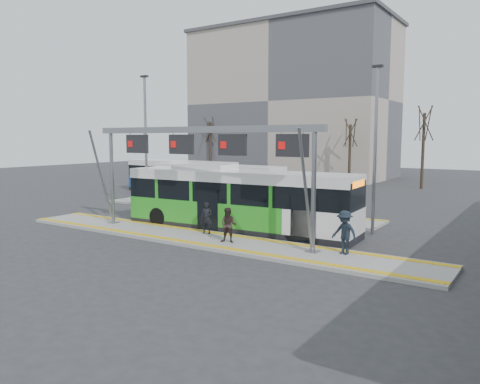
% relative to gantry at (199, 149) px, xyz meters
% --- Properties ---
extents(ground, '(120.00, 120.00, 0.00)m').
position_rel_gantry_xyz_m(ground, '(0.35, -0.25, -4.30)').
color(ground, '#2D2D30').
rests_on(ground, ground).
extents(platform_main, '(22.00, 3.00, 0.15)m').
position_rel_gantry_xyz_m(platform_main, '(0.35, -0.25, -4.22)').
color(platform_main, gray).
rests_on(platform_main, ground).
extents(platform_second, '(20.00, 3.00, 0.15)m').
position_rel_gantry_xyz_m(platform_second, '(-3.65, 7.75, -4.22)').
color(platform_second, gray).
rests_on(platform_second, ground).
extents(tactile_main, '(22.00, 2.65, 0.02)m').
position_rel_gantry_xyz_m(tactile_main, '(0.35, -0.25, -4.14)').
color(tactile_main, gold).
rests_on(tactile_main, platform_main).
extents(tactile_second, '(20.00, 0.35, 0.02)m').
position_rel_gantry_xyz_m(tactile_second, '(-3.65, 8.90, -4.14)').
color(tactile_second, gold).
rests_on(tactile_second, platform_second).
extents(gantry, '(13.00, 1.68, 5.20)m').
position_rel_gantry_xyz_m(gantry, '(0.00, 0.00, 0.00)').
color(gantry, slate).
rests_on(gantry, platform_main).
extents(apartment_block, '(24.50, 12.50, 18.40)m').
position_rel_gantry_xyz_m(apartment_block, '(-13.65, 35.75, 4.91)').
color(apartment_block, '#A59989').
rests_on(apartment_block, ground).
extents(hero_bus, '(12.63, 3.39, 3.44)m').
position_rel_gantry_xyz_m(hero_bus, '(0.40, 2.64, -2.73)').
color(hero_bus, black).
rests_on(hero_bus, ground).
extents(bg_bus_green, '(11.22, 3.05, 2.77)m').
position_rel_gantry_xyz_m(bg_bus_green, '(-7.45, 11.44, -2.93)').
color(bg_bus_green, black).
rests_on(bg_bus_green, ground).
extents(bg_bus_blue, '(11.00, 3.12, 2.83)m').
position_rel_gantry_xyz_m(bg_bus_blue, '(-12.90, 13.47, -2.90)').
color(bg_bus_blue, black).
rests_on(bg_bus_blue, ground).
extents(passenger_a, '(0.66, 0.54, 1.55)m').
position_rel_gantry_xyz_m(passenger_a, '(-0.04, 0.56, -3.38)').
color(passenger_a, black).
rests_on(passenger_a, platform_main).
extents(passenger_b, '(0.90, 0.79, 1.57)m').
position_rel_gantry_xyz_m(passenger_b, '(1.97, -0.45, -3.36)').
color(passenger_b, '#2D201E').
rests_on(passenger_b, platform_main).
extents(passenger_c, '(1.27, 0.90, 1.77)m').
position_rel_gantry_xyz_m(passenger_c, '(7.06, 0.42, -3.26)').
color(passenger_c, black).
rests_on(passenger_c, platform_main).
extents(tree_left, '(1.40, 1.40, 6.94)m').
position_rel_gantry_xyz_m(tree_left, '(-3.14, 28.11, 0.96)').
color(tree_left, '#382B21').
rests_on(tree_left, ground).
extents(tree_mid, '(1.40, 1.40, 8.06)m').
position_rel_gantry_xyz_m(tree_mid, '(3.67, 29.07, 1.82)').
color(tree_mid, '#382B21').
rests_on(tree_mid, ground).
extents(tree_far, '(1.40, 1.40, 7.61)m').
position_rel_gantry_xyz_m(tree_far, '(-21.78, 29.46, 1.47)').
color(tree_far, '#382B21').
rests_on(tree_far, ground).
extents(lamp_west, '(0.50, 0.25, 8.72)m').
position_rel_gantry_xyz_m(lamp_west, '(-7.86, 4.38, 0.30)').
color(lamp_west, slate).
rests_on(lamp_west, ground).
extents(lamp_east, '(0.50, 0.25, 8.30)m').
position_rel_gantry_xyz_m(lamp_east, '(6.56, 5.55, 0.09)').
color(lamp_east, slate).
rests_on(lamp_east, ground).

